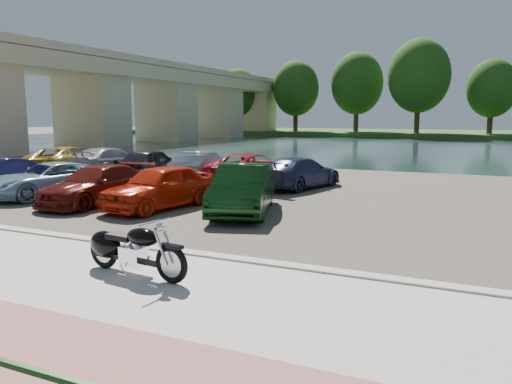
{
  "coord_description": "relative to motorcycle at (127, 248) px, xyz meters",
  "views": [
    {
      "loc": [
        5.61,
        -6.53,
        2.92
      ],
      "look_at": [
        0.67,
        4.25,
        1.1
      ],
      "focal_mm": 35.0,
      "sensor_mm": 36.0,
      "label": 1
    }
  ],
  "objects": [
    {
      "name": "ground",
      "position": [
        0.11,
        -0.4,
        -0.56
      ],
      "size": [
        200.0,
        200.0,
        0.0
      ],
      "primitive_type": "plane",
      "color": "#595447",
      "rests_on": "ground"
    },
    {
      "name": "promenade",
      "position": [
        0.11,
        -1.4,
        -0.51
      ],
      "size": [
        60.0,
        6.0,
        0.1
      ],
      "primitive_type": "cube",
      "color": "#ABA8A1",
      "rests_on": "ground"
    },
    {
      "name": "kerb",
      "position": [
        0.11,
        1.6,
        -0.49
      ],
      "size": [
        60.0,
        0.3,
        0.14
      ],
      "primitive_type": "cube",
      "color": "#ABA8A1",
      "rests_on": "ground"
    },
    {
      "name": "parking_lot",
      "position": [
        0.11,
        10.6,
        -0.54
      ],
      "size": [
        60.0,
        18.0,
        0.04
      ],
      "primitive_type": "cube",
      "color": "#474139",
      "rests_on": "ground"
    },
    {
      "name": "river",
      "position": [
        0.11,
        39.6,
        -0.56
      ],
      "size": [
        120.0,
        40.0,
        0.0
      ],
      "primitive_type": "cube",
      "color": "#192D2C",
      "rests_on": "ground"
    },
    {
      "name": "far_bank",
      "position": [
        0.11,
        71.6,
        -0.26
      ],
      "size": [
        120.0,
        24.0,
        0.6
      ],
      "primitive_type": "cube",
      "color": "#2B4A1A",
      "rests_on": "ground"
    },
    {
      "name": "bridge",
      "position": [
        -27.89,
        40.62,
        4.96
      ],
      "size": [
        7.0,
        56.0,
        8.55
      ],
      "color": "tan",
      "rests_on": "ground"
    },
    {
      "name": "far_trees",
      "position": [
        4.47,
        65.39,
        6.93
      ],
      "size": [
        70.25,
        10.68,
        12.52
      ],
      "color": "#3A2715",
      "rests_on": "far_bank"
    },
    {
      "name": "motorcycle",
      "position": [
        0.0,
        0.0,
        0.0
      ],
      "size": [
        2.33,
        0.75,
        1.05
      ],
      "rotation": [
        0.0,
        0.0,
        -0.12
      ],
      "color": "black",
      "rests_on": "promenade"
    },
    {
      "name": "car_2",
      "position": [
        -8.41,
        6.09,
        0.09
      ],
      "size": [
        3.14,
        4.78,
        1.22
      ],
      "primitive_type": "imported",
      "rotation": [
        0.0,
        0.0,
        -0.27
      ],
      "color": "#82A5BD",
      "rests_on": "parking_lot"
    },
    {
      "name": "car_3",
      "position": [
        -5.81,
        5.64,
        0.1
      ],
      "size": [
        1.91,
        4.38,
        1.25
      ],
      "primitive_type": "imported",
      "rotation": [
        0.0,
        0.0,
        -0.04
      ],
      "color": "#58130C",
      "rests_on": "parking_lot"
    },
    {
      "name": "car_4",
      "position": [
        -3.44,
        5.81,
        0.17
      ],
      "size": [
        2.26,
        4.25,
        1.38
      ],
      "primitive_type": "imported",
      "rotation": [
        0.0,
        0.0,
        -0.16
      ],
      "color": "red",
      "rests_on": "parking_lot"
    },
    {
      "name": "car_5",
      "position": [
        -0.75,
        6.26,
        0.2
      ],
      "size": [
        2.8,
        4.63,
        1.44
      ],
      "primitive_type": "imported",
      "rotation": [
        0.0,
        0.0,
        0.31
      ],
      "color": "black",
      "rests_on": "parking_lot"
    },
    {
      "name": "car_6",
      "position": [
        -13.48,
        11.93,
        0.16
      ],
      "size": [
        3.45,
        5.33,
        1.36
      ],
      "primitive_type": "imported",
      "rotation": [
        0.0,
        0.0,
        3.4
      ],
      "color": "#B19129",
      "rests_on": "parking_lot"
    },
    {
      "name": "car_7",
      "position": [
        -11.02,
        12.25,
        0.15
      ],
      "size": [
        2.15,
        4.74,
        1.35
      ],
      "primitive_type": "imported",
      "rotation": [
        0.0,
        0.0,
        3.2
      ],
      "color": "#9899A0",
      "rests_on": "parking_lot"
    },
    {
      "name": "car_8",
      "position": [
        -8.31,
        11.93,
        0.18
      ],
      "size": [
        2.13,
        4.3,
        1.41
      ],
      "primitive_type": "imported",
      "rotation": [
        0.0,
        0.0,
        3.26
      ],
      "color": "black",
      "rests_on": "parking_lot"
    },
    {
      "name": "car_9",
      "position": [
        -5.71,
        12.13,
        0.14
      ],
      "size": [
        1.96,
        4.15,
        1.32
      ],
      "primitive_type": "imported",
      "rotation": [
        0.0,
        0.0,
        3.29
      ],
      "color": "gray",
      "rests_on": "parking_lot"
    },
    {
      "name": "car_10",
      "position": [
        -3.43,
        12.41,
        0.12
      ],
      "size": [
        2.59,
        4.82,
        1.29
      ],
      "primitive_type": "imported",
      "rotation": [
        0.0,
        0.0,
        3.04
      ],
      "color": "#A41B2C",
      "rests_on": "parking_lot"
    },
    {
      "name": "car_11",
      "position": [
        -0.97,
        11.87,
        0.1
      ],
      "size": [
        2.71,
        4.56,
        1.24
      ],
      "primitive_type": "imported",
      "rotation": [
        0.0,
        0.0,
        2.9
      ],
      "color": "#272A4C",
      "rests_on": "parking_lot"
    }
  ]
}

